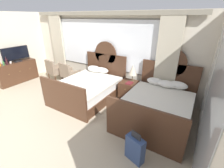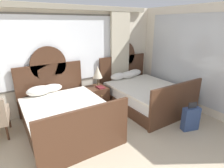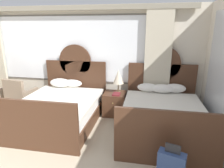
% 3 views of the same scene
% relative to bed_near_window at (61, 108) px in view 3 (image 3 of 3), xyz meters
% --- Properties ---
extents(wall_back_window, '(6.86, 0.22, 2.70)m').
position_rel_bed_near_window_xyz_m(wall_back_window, '(-0.15, 1.11, 1.07)').
color(wall_back_window, beige).
rests_on(wall_back_window, ground_plane).
extents(bed_near_window, '(1.67, 2.20, 1.73)m').
position_rel_bed_near_window_xyz_m(bed_near_window, '(0.00, 0.00, 0.00)').
color(bed_near_window, '#472B1C').
rests_on(bed_near_window, ground_plane).
extents(bed_near_mirror, '(1.67, 2.20, 1.73)m').
position_rel_bed_near_window_xyz_m(bed_near_mirror, '(2.28, 0.01, 0.00)').
color(bed_near_mirror, '#472B1C').
rests_on(bed_near_mirror, ground_plane).
extents(nightstand_between_beds, '(0.54, 0.57, 0.57)m').
position_rel_bed_near_window_xyz_m(nightstand_between_beds, '(1.14, 0.67, -0.08)').
color(nightstand_between_beds, '#472B1C').
rests_on(nightstand_between_beds, ground_plane).
extents(table_lamp_on_nightstand, '(0.27, 0.27, 0.58)m').
position_rel_bed_near_window_xyz_m(table_lamp_on_nightstand, '(1.22, 0.74, 0.61)').
color(table_lamp_on_nightstand, brown).
rests_on(table_lamp_on_nightstand, nightstand_between_beds).
extents(book_on_nightstand, '(0.18, 0.26, 0.03)m').
position_rel_bed_near_window_xyz_m(book_on_nightstand, '(1.21, 0.56, 0.22)').
color(book_on_nightstand, maroon).
rests_on(book_on_nightstand, nightstand_between_beds).
extents(armchair_by_window_left, '(0.69, 0.69, 0.90)m').
position_rel_bed_near_window_xyz_m(armchair_by_window_left, '(-1.36, 0.43, 0.11)').
color(armchair_by_window_left, '#84705B').
rests_on(armchair_by_window_left, ground_plane).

